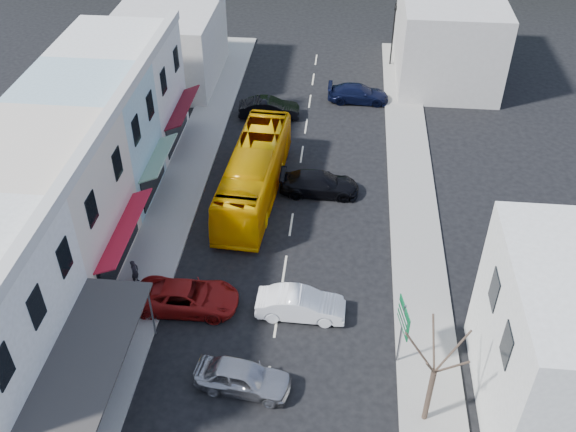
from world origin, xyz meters
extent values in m
plane|color=black|center=(0.00, 0.00, 0.00)|extent=(120.00, 120.00, 0.00)
cube|color=gray|center=(-7.50, 10.00, 0.07)|extent=(3.00, 52.00, 0.15)
cube|color=gray|center=(7.50, 10.00, 0.07)|extent=(3.00, 52.00, 0.15)
cube|color=#590D18|center=(-8.40, -5.50, 3.05)|extent=(1.30, 7.65, 0.08)
cube|color=beige|center=(-12.50, 3.00, 4.00)|extent=(7.00, 8.00, 8.00)
cube|color=#B01529|center=(-8.40, 3.00, 3.05)|extent=(1.30, 6.80, 0.08)
cube|color=#95B5BC|center=(-12.50, 10.00, 4.00)|extent=(7.00, 6.00, 8.00)
cube|color=#195926|center=(-8.40, 10.00, 3.05)|extent=(1.30, 5.10, 0.08)
cube|color=silver|center=(-12.50, 16.50, 4.00)|extent=(7.00, 7.00, 8.00)
cube|color=#590D18|center=(-8.40, 16.50, 3.05)|extent=(1.30, 5.95, 0.08)
cube|color=#B7B2A8|center=(-12.00, 27.00, 3.00)|extent=(8.00, 10.00, 6.00)
cube|color=#B7B2A8|center=(11.00, 30.00, 3.50)|extent=(8.00, 12.00, 7.00)
imported|color=#EBA100|center=(-2.63, 10.85, 1.55)|extent=(3.21, 11.73, 3.10)
imported|color=#A1A1A5|center=(-1.06, -4.22, 0.70)|extent=(4.60, 2.37, 1.40)
imported|color=white|center=(1.18, 0.58, 0.70)|extent=(4.42, 1.86, 1.40)
imported|color=maroon|center=(-4.71, 0.58, 0.70)|extent=(4.63, 1.98, 1.40)
imported|color=black|center=(1.50, 11.45, 0.70)|extent=(4.51, 1.88, 1.40)
imported|color=black|center=(-2.94, 21.09, 0.70)|extent=(4.54, 2.17, 1.40)
imported|color=black|center=(3.84, 24.36, 0.70)|extent=(4.51, 1.87, 1.40)
imported|color=black|center=(-7.88, 1.98, 1.00)|extent=(0.52, 0.67, 1.70)
camera|label=1|loc=(2.79, -22.40, 24.39)|focal=40.00mm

